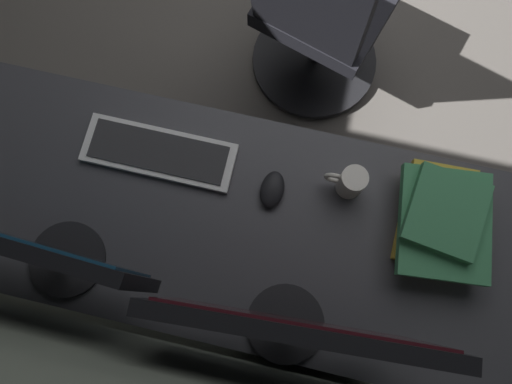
{
  "coord_description": "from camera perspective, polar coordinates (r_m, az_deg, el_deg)",
  "views": [
    {
      "loc": [
        0.16,
        2.0,
        1.97
      ],
      "look_at": [
        0.21,
        1.77,
        0.95
      ],
      "focal_mm": 32.8,
      "sensor_mm": 36.0,
      "label": 1
    }
  ],
  "objects": [
    {
      "name": "coffee_mug",
      "position": [
        1.26,
        11.43,
        1.21
      ],
      "size": [
        0.11,
        0.07,
        0.1
      ],
      "color": "silver",
      "rests_on": "desk"
    },
    {
      "name": "desk",
      "position": [
        1.33,
        -0.49,
        -4.95
      ],
      "size": [
        1.84,
        0.63,
        0.73
      ],
      "color": "#38383D",
      "rests_on": "ground"
    },
    {
      "name": "monitor_secondary",
      "position": [
        1.11,
        -26.58,
        -6.11
      ],
      "size": [
        0.56,
        0.2,
        0.43
      ],
      "color": "black",
      "rests_on": "desk"
    },
    {
      "name": "book_stack_near",
      "position": [
        1.3,
        21.75,
        -3.07
      ],
      "size": [
        0.26,
        0.32,
        0.11
      ],
      "color": "gold",
      "rests_on": "desk"
    },
    {
      "name": "keyboard_main",
      "position": [
        1.32,
        -11.73,
        4.73
      ],
      "size": [
        0.42,
        0.14,
        0.02
      ],
      "color": "silver",
      "rests_on": "desk"
    },
    {
      "name": "mouse_main",
      "position": [
        1.26,
        2.01,
        0.31
      ],
      "size": [
        0.06,
        0.1,
        0.03
      ],
      "primitive_type": "ellipsoid",
      "color": "black",
      "rests_on": "desk"
    },
    {
      "name": "drawer_pedestal",
      "position": [
        1.64,
        6.62,
        -8.98
      ],
      "size": [
        0.4,
        0.51,
        0.69
      ],
      "color": "#38383D",
      "rests_on": "ground"
    },
    {
      "name": "office_chair",
      "position": [
        1.83,
        7.58,
        20.19
      ],
      "size": [
        0.56,
        0.6,
        0.97
      ],
      "color": "black",
      "rests_on": "ground"
    },
    {
      "name": "monitor_primary",
      "position": [
        0.98,
        4.61,
        -16.24
      ],
      "size": [
        0.57,
        0.2,
        0.46
      ],
      "color": "black",
      "rests_on": "desk"
    }
  ]
}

